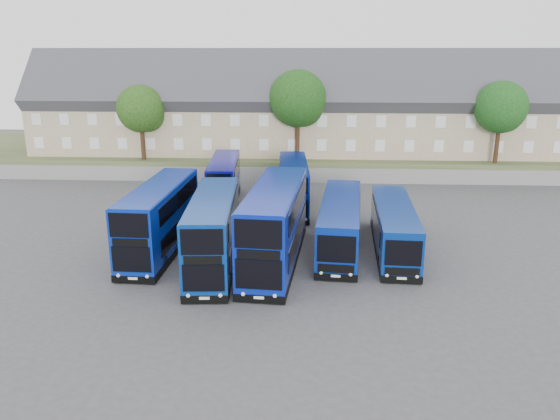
{
  "coord_description": "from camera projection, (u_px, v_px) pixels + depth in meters",
  "views": [
    {
      "loc": [
        3.09,
        -30.27,
        12.99
      ],
      "look_at": [
        1.2,
        6.37,
        2.2
      ],
      "focal_mm": 35.0,
      "sensor_mm": 36.0,
      "label": 1
    }
  ],
  "objects": [
    {
      "name": "tree_far",
      "position": [
        536.0,
        100.0,
        60.0
      ],
      "size": [
        5.44,
        5.44,
        8.67
      ],
      "color": "#382314",
      "rests_on": "earth_bank"
    },
    {
      "name": "tree_mid",
      "position": [
        299.0,
        101.0,
        54.97
      ],
      "size": [
        5.76,
        5.76,
        9.18
      ],
      "color": "#382314",
      "rests_on": "earth_bank"
    },
    {
      "name": "tree_west",
      "position": [
        142.0,
        111.0,
        55.57
      ],
      "size": [
        4.8,
        4.8,
        7.65
      ],
      "color": "#382314",
      "rests_on": "earth_bank"
    },
    {
      "name": "ground",
      "position": [
        255.0,
        275.0,
        32.82
      ],
      "size": [
        120.0,
        120.0,
        0.0
      ],
      "primitive_type": "plane",
      "color": "#454449",
      "rests_on": "ground"
    },
    {
      "name": "terrace_row",
      "position": [
        335.0,
        111.0,
        59.41
      ],
      "size": [
        66.0,
        10.4,
        11.2
      ],
      "color": "tan",
      "rests_on": "earth_bank"
    },
    {
      "name": "dd_front_left",
      "position": [
        160.0,
        220.0,
        36.09
      ],
      "size": [
        2.98,
        11.31,
        4.46
      ],
      "rotation": [
        0.0,
        0.0,
        -0.04
      ],
      "color": "#0827A1",
      "rests_on": "ground"
    },
    {
      "name": "dd_front_mid",
      "position": [
        213.0,
        233.0,
        33.55
      ],
      "size": [
        3.3,
        11.2,
        4.39
      ],
      "rotation": [
        0.0,
        0.0,
        0.07
      ],
      "color": "navy",
      "rests_on": "ground"
    },
    {
      "name": "coach_east_b",
      "position": [
        394.0,
        229.0,
        36.38
      ],
      "size": [
        3.04,
        11.54,
        3.12
      ],
      "rotation": [
        0.0,
        0.0,
        -0.06
      ],
      "color": "navy",
      "rests_on": "ground"
    },
    {
      "name": "dd_front_right",
      "position": [
        275.0,
        226.0,
        34.09
      ],
      "size": [
        3.81,
        12.47,
        4.89
      ],
      "rotation": [
        0.0,
        0.0,
        -0.08
      ],
      "color": "#0820A4",
      "rests_on": "ground"
    },
    {
      "name": "retaining_wall",
      "position": [
        277.0,
        175.0,
        55.61
      ],
      "size": [
        70.0,
        0.4,
        1.5
      ],
      "primitive_type": "cube",
      "color": "slate",
      "rests_on": "ground"
    },
    {
      "name": "dd_rear_right",
      "position": [
        293.0,
        186.0,
        46.0
      ],
      "size": [
        2.82,
        10.13,
        3.98
      ],
      "rotation": [
        0.0,
        0.0,
        0.05
      ],
      "color": "navy",
      "rests_on": "ground"
    },
    {
      "name": "tree_east",
      "position": [
        502.0,
        109.0,
        53.69
      ],
      "size": [
        5.12,
        5.12,
        8.16
      ],
      "color": "#382314",
      "rests_on": "earth_bank"
    },
    {
      "name": "dd_rear_left",
      "position": [
        224.0,
        182.0,
        47.41
      ],
      "size": [
        2.97,
        9.99,
        3.91
      ],
      "rotation": [
        0.0,
        0.0,
        0.07
      ],
      "color": "#080792",
      "rests_on": "ground"
    },
    {
      "name": "earth_bank",
      "position": [
        282.0,
        154.0,
        65.12
      ],
      "size": [
        80.0,
        20.0,
        2.0
      ],
      "primitive_type": "cube",
      "color": "#43502D",
      "rests_on": "ground"
    },
    {
      "name": "coach_east_a",
      "position": [
        340.0,
        224.0,
        36.97
      ],
      "size": [
        3.64,
        12.28,
        3.31
      ],
      "rotation": [
        0.0,
        0.0,
        -0.09
      ],
      "color": "#072692",
      "rests_on": "ground"
    }
  ]
}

